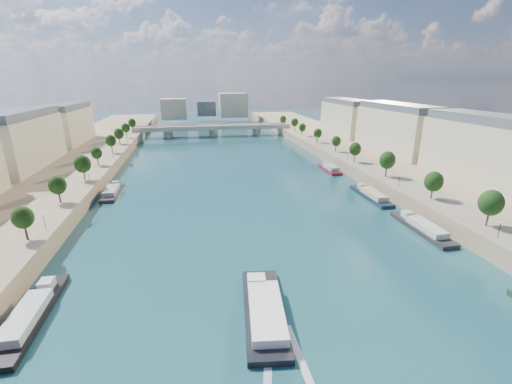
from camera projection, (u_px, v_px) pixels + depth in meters
name	position (u px, v px, depth m)	size (l,w,h in m)	color
ground	(240.00, 196.00, 122.95)	(700.00, 700.00, 0.00)	#0D2D3D
quay_left	(18.00, 203.00, 109.48)	(44.00, 520.00, 5.00)	#9E8460
quay_right	(421.00, 179.00, 134.85)	(44.00, 520.00, 5.00)	#9E8460
pave_left	(67.00, 192.00, 111.32)	(14.00, 520.00, 0.10)	gray
pave_right	(387.00, 175.00, 131.40)	(14.00, 520.00, 0.10)	gray
trees_left	(72.00, 174.00, 111.82)	(4.80, 268.80, 8.26)	#382B1E
trees_right	(370.00, 156.00, 138.65)	(4.80, 268.80, 8.26)	#382B1E
lamps_left	(70.00, 193.00, 101.92)	(0.36, 200.36, 4.28)	black
lamps_right	(370.00, 165.00, 134.40)	(0.36, 200.36, 4.28)	black
buildings_right	(435.00, 138.00, 143.91)	(16.00, 226.00, 23.20)	beige
skyline	(210.00, 107.00, 323.53)	(79.00, 42.00, 22.00)	beige
bridge	(213.00, 129.00, 248.63)	(112.00, 12.00, 8.15)	#C1B79E
tour_barge	(264.00, 310.00, 61.26)	(10.00, 25.38, 3.56)	black
moored_barges_left	(6.00, 353.00, 51.68)	(5.00, 156.58, 3.60)	#1B253C
moored_barges_right	(443.00, 241.00, 87.16)	(5.00, 164.24, 3.60)	black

